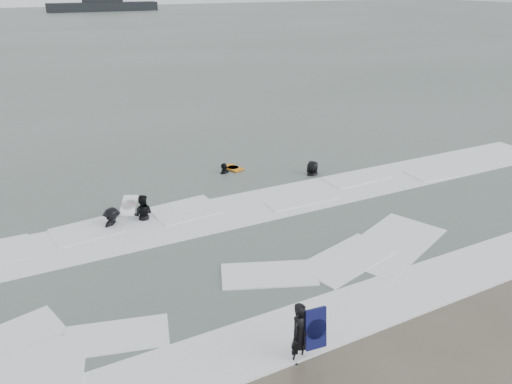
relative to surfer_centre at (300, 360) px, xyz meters
name	(u,v)px	position (x,y,z in m)	size (l,w,h in m)	color
ground	(343,298)	(2.21, 1.47, 0.00)	(320.00, 320.00, 0.00)	brown
sea	(41,31)	(2.21, 81.47, 0.06)	(320.00, 320.00, 0.00)	#47544C
surfer_centre	(300,360)	(0.00, 0.00, 0.00)	(0.54, 0.35, 1.47)	black
surfer_wading	(144,220)	(-1.20, 8.33, 0.00)	(0.72, 0.56, 1.48)	black
surfer_breaker	(113,228)	(-2.26, 8.23, 0.00)	(1.01, 0.58, 1.57)	black
surfer_right_near	(225,174)	(3.07, 11.14, 0.00)	(0.96, 0.40, 1.63)	black
surfer_right_far	(312,176)	(6.30, 9.27, 0.00)	(0.88, 0.57, 1.79)	black
surf_foam	(274,236)	(2.21, 5.17, 0.04)	(30.03, 9.06, 0.09)	white
bodyboards	(214,214)	(0.76, 6.69, 0.50)	(5.97, 12.16, 1.25)	#0E1041
vessel_horizon	(103,6)	(21.83, 131.94, 1.38)	(27.25, 4.87, 3.70)	black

